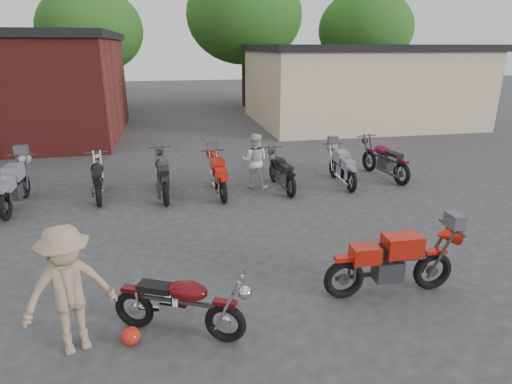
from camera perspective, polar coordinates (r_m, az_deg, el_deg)
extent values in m
plane|color=#313134|center=(6.86, -2.33, -13.90)|extent=(90.00, 90.00, 0.00)
cube|color=#C1AE8A|center=(22.81, 13.24, 13.50)|extent=(10.00, 8.00, 3.50)
ellipsoid|color=red|center=(6.13, -16.36, -17.94)|extent=(0.30, 0.30, 0.24)
imported|color=silver|center=(11.62, -0.16, 4.15)|extent=(0.88, 0.78, 1.51)
imported|color=#9B7960|center=(5.88, -23.68, -11.93)|extent=(1.27, 1.00, 1.72)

